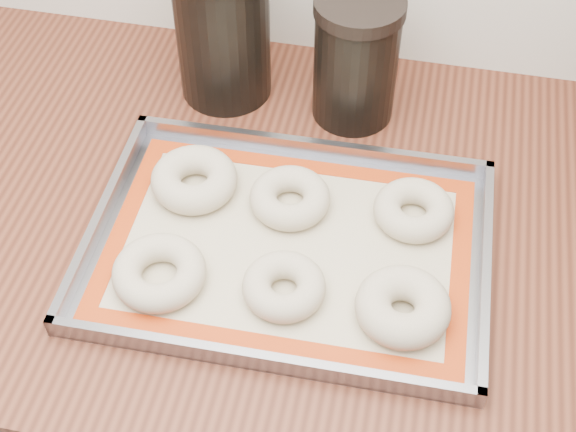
% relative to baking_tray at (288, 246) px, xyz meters
% --- Properties ---
extents(cabinet, '(3.00, 0.65, 0.86)m').
position_rel_baking_tray_xyz_m(cabinet, '(0.22, 0.06, -0.48)').
color(cabinet, '#5D665A').
rests_on(cabinet, floor).
extents(countertop, '(3.06, 0.68, 0.04)m').
position_rel_baking_tray_xyz_m(countertop, '(0.22, 0.06, -0.03)').
color(countertop, brown).
rests_on(countertop, cabinet).
extents(baking_tray, '(0.47, 0.34, 0.03)m').
position_rel_baking_tray_xyz_m(baking_tray, '(0.00, 0.00, 0.00)').
color(baking_tray, gray).
rests_on(baking_tray, countertop).
extents(baking_mat, '(0.43, 0.30, 0.00)m').
position_rel_baking_tray_xyz_m(baking_mat, '(0.00, 0.00, -0.00)').
color(baking_mat, '#C6B793').
rests_on(baking_mat, baking_tray).
extents(bagel_front_left, '(0.13, 0.13, 0.03)m').
position_rel_baking_tray_xyz_m(bagel_front_left, '(-0.13, -0.08, 0.01)').
color(bagel_front_left, '#C5B498').
rests_on(bagel_front_left, baking_mat).
extents(bagel_front_mid, '(0.10, 0.10, 0.03)m').
position_rel_baking_tray_xyz_m(bagel_front_mid, '(0.01, -0.07, 0.01)').
color(bagel_front_mid, '#C5B498').
rests_on(bagel_front_mid, baking_mat).
extents(bagel_front_right, '(0.13, 0.13, 0.04)m').
position_rel_baking_tray_xyz_m(bagel_front_right, '(0.14, -0.07, 0.02)').
color(bagel_front_right, '#C5B498').
rests_on(bagel_front_right, baking_mat).
extents(bagel_back_left, '(0.12, 0.12, 0.04)m').
position_rel_baking_tray_xyz_m(bagel_back_left, '(-0.13, 0.07, 0.02)').
color(bagel_back_left, '#C5B498').
rests_on(bagel_back_left, baking_mat).
extents(bagel_back_mid, '(0.12, 0.12, 0.03)m').
position_rel_baking_tray_xyz_m(bagel_back_mid, '(-0.01, 0.06, 0.01)').
color(bagel_back_mid, '#C5B498').
rests_on(bagel_back_mid, baking_mat).
extents(bagel_back_right, '(0.10, 0.10, 0.03)m').
position_rel_baking_tray_xyz_m(bagel_back_right, '(0.14, 0.07, 0.01)').
color(bagel_back_right, '#C5B498').
rests_on(bagel_back_right, baking_mat).
extents(canister_left, '(0.13, 0.13, 0.21)m').
position_rel_baking_tray_xyz_m(canister_left, '(-0.14, 0.27, 0.10)').
color(canister_left, black).
rests_on(canister_left, countertop).
extents(canister_mid, '(0.11, 0.11, 0.18)m').
position_rel_baking_tray_xyz_m(canister_mid, '(0.03, 0.26, 0.08)').
color(canister_mid, black).
rests_on(canister_mid, countertop).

